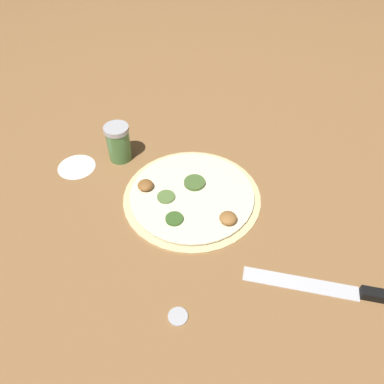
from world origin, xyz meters
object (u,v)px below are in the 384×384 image
(pizza, at_px, (192,196))
(knife, at_px, (358,292))
(loose_cap, at_px, (178,316))
(spice_jar, at_px, (119,143))

(pizza, height_order, knife, pizza)
(loose_cap, bearing_deg, spice_jar, -171.04)
(spice_jar, bearing_deg, loose_cap, 8.96)
(knife, relative_size, spice_jar, 3.06)
(loose_cap, bearing_deg, pizza, 164.20)
(pizza, relative_size, spice_jar, 3.30)
(knife, relative_size, loose_cap, 8.25)
(knife, bearing_deg, loose_cap, 19.80)
(pizza, xyz_separation_m, knife, (0.29, 0.25, 0.00))
(knife, xyz_separation_m, loose_cap, (-0.02, -0.33, -0.00))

